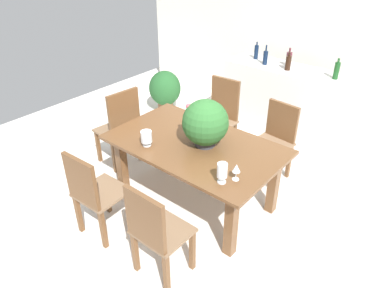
{
  "coord_description": "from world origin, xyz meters",
  "views": [
    {
      "loc": [
        2.04,
        -2.68,
        2.67
      ],
      "look_at": [
        -0.08,
        -0.13,
        0.69
      ],
      "focal_mm": 33.81,
      "sensor_mm": 36.0,
      "label": 1
    }
  ],
  "objects_px": {
    "chair_far_right": "(276,137)",
    "crystal_vase_left": "(146,137)",
    "wine_glass": "(236,169)",
    "flower_centerpiece": "(205,123)",
    "chair_near_left": "(93,192)",
    "wine_bottle_tall": "(288,63)",
    "chair_head_end": "(121,125)",
    "wine_bottle_green": "(256,52)",
    "wine_bottle_amber": "(337,70)",
    "kitchen_counter": "(282,100)",
    "chair_near_right": "(155,230)",
    "potted_plant_floor": "(165,89)",
    "chair_far_left": "(220,114)",
    "crystal_vase_center_near": "(222,171)",
    "dining_table": "(195,153)",
    "wine_bottle_dark": "(289,59)"
  },
  "relations": [
    {
      "from": "chair_far_right",
      "to": "crystal_vase_left",
      "type": "distance_m",
      "value": 1.6
    },
    {
      "from": "chair_head_end",
      "to": "flower_centerpiece",
      "type": "distance_m",
      "value": 1.35
    },
    {
      "from": "wine_bottle_green",
      "to": "potted_plant_floor",
      "type": "distance_m",
      "value": 1.6
    },
    {
      "from": "chair_near_right",
      "to": "crystal_vase_center_near",
      "type": "bearing_deg",
      "value": -107.13
    },
    {
      "from": "wine_bottle_amber",
      "to": "wine_bottle_dark",
      "type": "bearing_deg",
      "value": 174.54
    },
    {
      "from": "dining_table",
      "to": "chair_near_left",
      "type": "distance_m",
      "value": 1.11
    },
    {
      "from": "crystal_vase_left",
      "to": "potted_plant_floor",
      "type": "distance_m",
      "value": 2.46
    },
    {
      "from": "chair_far_left",
      "to": "wine_bottle_green",
      "type": "distance_m",
      "value": 1.3
    },
    {
      "from": "chair_near_left",
      "to": "chair_head_end",
      "type": "xyz_separation_m",
      "value": [
        -0.78,
        1.02,
        0.04
      ]
    },
    {
      "from": "dining_table",
      "to": "wine_bottle_green",
      "type": "xyz_separation_m",
      "value": [
        -0.63,
        2.2,
        0.46
      ]
    },
    {
      "from": "kitchen_counter",
      "to": "wine_bottle_tall",
      "type": "relative_size",
      "value": 6.99
    },
    {
      "from": "potted_plant_floor",
      "to": "crystal_vase_left",
      "type": "bearing_deg",
      "value": -50.63
    },
    {
      "from": "chair_far_left",
      "to": "crystal_vase_left",
      "type": "bearing_deg",
      "value": -91.82
    },
    {
      "from": "wine_glass",
      "to": "wine_bottle_amber",
      "type": "distance_m",
      "value": 2.41
    },
    {
      "from": "crystal_vase_center_near",
      "to": "wine_bottle_tall",
      "type": "distance_m",
      "value": 2.52
    },
    {
      "from": "chair_far_left",
      "to": "wine_bottle_amber",
      "type": "height_order",
      "value": "wine_bottle_amber"
    },
    {
      "from": "kitchen_counter",
      "to": "wine_bottle_amber",
      "type": "distance_m",
      "value": 0.92
    },
    {
      "from": "wine_glass",
      "to": "potted_plant_floor",
      "type": "distance_m",
      "value": 3.16
    },
    {
      "from": "chair_far_left",
      "to": "wine_glass",
      "type": "bearing_deg",
      "value": -54.21
    },
    {
      "from": "wine_bottle_dark",
      "to": "wine_bottle_green",
      "type": "bearing_deg",
      "value": -179.88
    },
    {
      "from": "chair_head_end",
      "to": "wine_bottle_green",
      "type": "height_order",
      "value": "wine_bottle_green"
    },
    {
      "from": "chair_near_left",
      "to": "wine_bottle_amber",
      "type": "bearing_deg",
      "value": -110.4
    },
    {
      "from": "chair_head_end",
      "to": "wine_bottle_green",
      "type": "bearing_deg",
      "value": 171.03
    },
    {
      "from": "chair_head_end",
      "to": "crystal_vase_center_near",
      "type": "bearing_deg",
      "value": 83.64
    },
    {
      "from": "crystal_vase_center_near",
      "to": "wine_bottle_dark",
      "type": "distance_m",
      "value": 2.68
    },
    {
      "from": "wine_glass",
      "to": "flower_centerpiece",
      "type": "bearing_deg",
      "value": 152.79
    },
    {
      "from": "chair_far_right",
      "to": "wine_bottle_amber",
      "type": "height_order",
      "value": "wine_bottle_amber"
    },
    {
      "from": "wine_bottle_green",
      "to": "wine_bottle_amber",
      "type": "height_order",
      "value": "wine_bottle_amber"
    },
    {
      "from": "chair_head_end",
      "to": "chair_far_right",
      "type": "bearing_deg",
      "value": 127.88
    },
    {
      "from": "crystal_vase_center_near",
      "to": "wine_bottle_dark",
      "type": "height_order",
      "value": "wine_bottle_dark"
    },
    {
      "from": "chair_far_left",
      "to": "crystal_vase_center_near",
      "type": "relative_size",
      "value": 5.26
    },
    {
      "from": "chair_head_end",
      "to": "kitchen_counter",
      "type": "bearing_deg",
      "value": 157.99
    },
    {
      "from": "chair_head_end",
      "to": "flower_centerpiece",
      "type": "xyz_separation_m",
      "value": [
        1.28,
        0.05,
        0.43
      ]
    },
    {
      "from": "wine_glass",
      "to": "kitchen_counter",
      "type": "distance_m",
      "value": 2.55
    },
    {
      "from": "flower_centerpiece",
      "to": "potted_plant_floor",
      "type": "distance_m",
      "value": 2.55
    },
    {
      "from": "crystal_vase_left",
      "to": "chair_near_right",
      "type": "bearing_deg",
      "value": -41.41
    },
    {
      "from": "chair_head_end",
      "to": "crystal_vase_left",
      "type": "xyz_separation_m",
      "value": [
        0.83,
        -0.34,
        0.27
      ]
    },
    {
      "from": "chair_near_left",
      "to": "wine_bottle_green",
      "type": "height_order",
      "value": "wine_bottle_green"
    },
    {
      "from": "chair_head_end",
      "to": "flower_centerpiece",
      "type": "bearing_deg",
      "value": 97.3
    },
    {
      "from": "chair_head_end",
      "to": "chair_near_right",
      "type": "height_order",
      "value": "chair_head_end"
    },
    {
      "from": "chair_near_left",
      "to": "wine_bottle_tall",
      "type": "bearing_deg",
      "value": -99.55
    },
    {
      "from": "chair_head_end",
      "to": "crystal_vase_left",
      "type": "relative_size",
      "value": 6.39
    },
    {
      "from": "chair_near_right",
      "to": "potted_plant_floor",
      "type": "xyz_separation_m",
      "value": [
        -2.29,
        2.54,
        -0.16
      ]
    },
    {
      "from": "chair_far_right",
      "to": "wine_glass",
      "type": "height_order",
      "value": "chair_far_right"
    },
    {
      "from": "wine_bottle_dark",
      "to": "dining_table",
      "type": "bearing_deg",
      "value": -87.48
    },
    {
      "from": "dining_table",
      "to": "chair_far_left",
      "type": "height_order",
      "value": "chair_far_left"
    },
    {
      "from": "chair_near_left",
      "to": "wine_bottle_amber",
      "type": "height_order",
      "value": "wine_bottle_amber"
    },
    {
      "from": "crystal_vase_left",
      "to": "wine_bottle_amber",
      "type": "height_order",
      "value": "wine_bottle_amber"
    },
    {
      "from": "wine_bottle_tall",
      "to": "chair_head_end",
      "type": "bearing_deg",
      "value": -119.06
    },
    {
      "from": "crystal_vase_left",
      "to": "wine_bottle_amber",
      "type": "bearing_deg",
      "value": 68.86
    }
  ]
}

